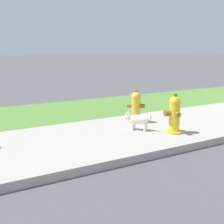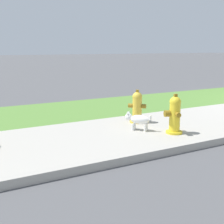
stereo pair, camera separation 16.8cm
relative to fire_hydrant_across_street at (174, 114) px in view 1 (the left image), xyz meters
The scene contains 4 objects.
grass_verge 5.84m from the fire_hydrant_across_street, 30.90° to the left, with size 18.00×2.57×0.01m, color #568438.
fire_hydrant_across_street is the anchor object (origin of this frame).
fire_hydrant_at_driveway 1.05m from the fire_hydrant_across_street, 97.06° to the left, with size 0.35×0.35×0.71m.
small_white_dog 0.70m from the fire_hydrant_across_street, 133.45° to the left, with size 0.40×0.45×0.38m.
Camera 1 is at (-8.87, -4.72, 1.58)m, focal length 50.00 mm.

